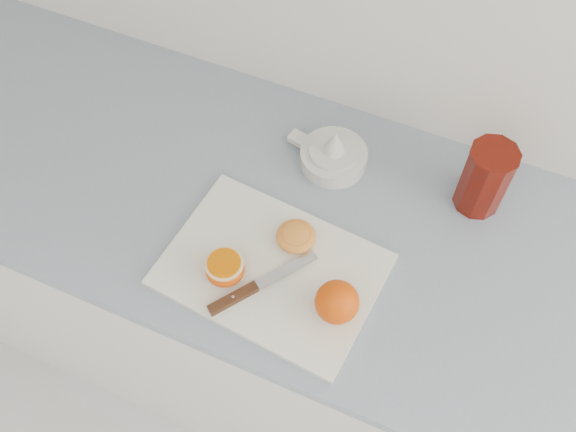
{
  "coord_description": "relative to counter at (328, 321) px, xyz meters",
  "views": [
    {
      "loc": [
        0.03,
        1.07,
        1.94
      ],
      "look_at": [
        -0.23,
        1.64,
        0.96
      ],
      "focal_mm": 40.0,
      "sensor_mm": 36.0,
      "label": 1
    }
  ],
  "objects": [
    {
      "name": "counter",
      "position": [
        0.0,
        0.0,
        0.0
      ],
      "size": [
        2.44,
        0.64,
        0.89
      ],
      "color": "white",
      "rests_on": "ground"
    },
    {
      "name": "red_tumbler",
      "position": [
        0.22,
        0.17,
        0.51
      ],
      "size": [
        0.09,
        0.09,
        0.15
      ],
      "color": "#5E0F05",
      "rests_on": "counter"
    },
    {
      "name": "citrus_juicer",
      "position": [
        -0.07,
        0.14,
        0.47
      ],
      "size": [
        0.18,
        0.14,
        0.09
      ],
      "color": "white",
      "rests_on": "counter"
    },
    {
      "name": "half_orange",
      "position": [
        -0.15,
        -0.18,
        0.48
      ],
      "size": [
        0.07,
        0.07,
        0.04
      ],
      "color": "#EC3E00",
      "rests_on": "cutting_board"
    },
    {
      "name": "whole_orange",
      "position": [
        0.06,
        -0.17,
        0.49
      ],
      "size": [
        0.08,
        0.08,
        0.08
      ],
      "color": "#EC3E00",
      "rests_on": "cutting_board"
    },
    {
      "name": "squeezed_shell",
      "position": [
        -0.07,
        -0.07,
        0.47
      ],
      "size": [
        0.07,
        0.07,
        0.03
      ],
      "color": "orange",
      "rests_on": "cutting_board"
    },
    {
      "name": "cutting_board",
      "position": [
        -0.08,
        -0.14,
        0.45
      ],
      "size": [
        0.41,
        0.31,
        0.01
      ],
      "primitive_type": "cube",
      "rotation": [
        0.0,
        0.0,
        -0.09
      ],
      "color": "white",
      "rests_on": "counter"
    },
    {
      "name": "paring_knife",
      "position": [
        -0.11,
        -0.21,
        0.46
      ],
      "size": [
        0.14,
        0.19,
        0.01
      ],
      "color": "#4A2812",
      "rests_on": "cutting_board"
    }
  ]
}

